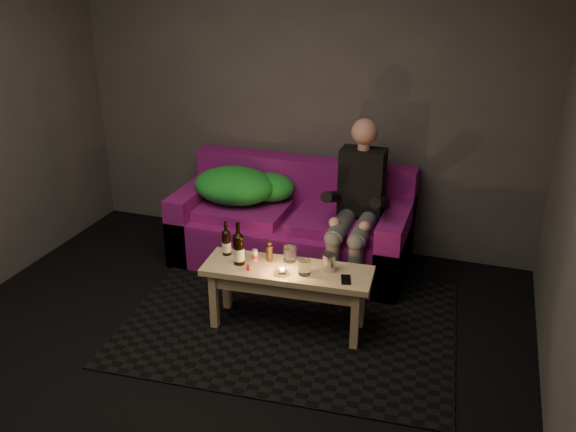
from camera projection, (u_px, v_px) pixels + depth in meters
name	position (u px, v px, depth m)	size (l,w,h in m)	color
floor	(189.00, 391.00, 3.65)	(4.50, 4.50, 0.00)	black
room	(208.00, 102.00, 3.40)	(4.50, 4.50, 4.50)	silver
rug	(290.00, 322.00, 4.31)	(2.28, 1.66, 0.01)	black
sofa	(293.00, 228.00, 5.09)	(1.91, 0.86, 0.82)	#811166
green_blanket	(241.00, 186.00, 5.09)	(0.84, 0.57, 0.29)	#198E28
person	(357.00, 202.00, 4.64)	(0.34, 0.79, 1.27)	black
coffee_table	(287.00, 279.00, 4.12)	(1.16, 0.45, 0.47)	tan
beer_bottle_a	(226.00, 242.00, 4.23)	(0.06, 0.06, 0.25)	black
beer_bottle_b	(239.00, 249.00, 4.10)	(0.08, 0.08, 0.31)	black
salt_shaker	(255.00, 255.00, 4.18)	(0.04, 0.04, 0.08)	silver
pepper_mill	(269.00, 253.00, 4.16)	(0.04, 0.04, 0.12)	black
tumbler_back	(290.00, 254.00, 4.16)	(0.09, 0.09, 0.11)	white
tealight	(282.00, 271.00, 4.01)	(0.06, 0.06, 0.04)	white
tumbler_front	(304.00, 267.00, 3.99)	(0.08, 0.08, 0.10)	white
steel_cup	(329.00, 262.00, 4.03)	(0.09, 0.09, 0.12)	silver
smartphone	(346.00, 280.00, 3.93)	(0.06, 0.13, 0.01)	black
red_lighter	(248.00, 268.00, 4.08)	(0.02, 0.07, 0.01)	#BA0B14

